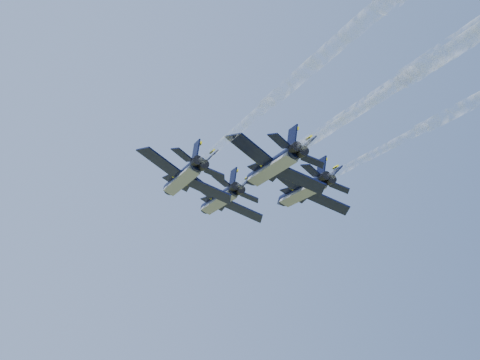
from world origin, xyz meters
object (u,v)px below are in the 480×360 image
object	(u,v)px
jet_right	(303,191)
jet_slot	(272,167)
jet_lead	(220,200)
jet_left	(183,178)

from	to	relation	value
jet_right	jet_slot	distance (m)	14.93
jet_slot	jet_lead	bearing A→B (deg)	90.08
jet_lead	jet_slot	xyz separation A→B (m)	(-0.39, -21.55, 0.00)
jet_left	jet_slot	xyz separation A→B (m)	(8.99, -9.95, 0.00)
jet_lead	jet_right	bearing A→B (deg)	-46.50
jet_slot	jet_left	bearing A→B (deg)	133.24
jet_left	jet_slot	distance (m)	13.41
jet_left	jet_right	size ratio (longest dim) A/B	1.00
jet_lead	jet_right	distance (m)	13.83
jet_lead	jet_right	world-z (taller)	same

